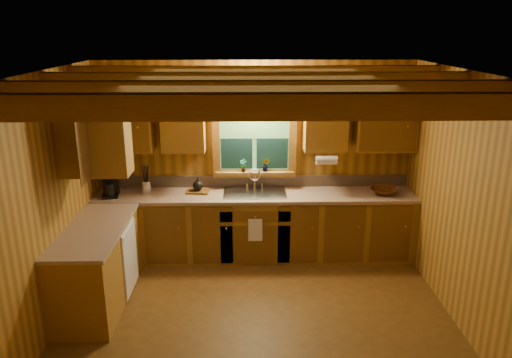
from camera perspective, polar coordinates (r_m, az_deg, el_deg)
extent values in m
plane|color=brown|center=(5.42, 0.17, -16.36)|extent=(4.20, 4.20, 0.00)
plane|color=brown|center=(4.53, 0.20, 12.16)|extent=(4.20, 4.20, 0.00)
plane|color=#8E601D|center=(6.63, -0.19, 2.42)|extent=(4.20, 0.00, 4.20)
plane|color=#8E601D|center=(3.12, 1.01, -15.87)|extent=(4.20, 0.00, 4.20)
plane|color=#8E601D|center=(5.22, -23.57, -3.28)|extent=(0.00, 3.80, 3.80)
plane|color=#8E601D|center=(5.30, 23.54, -2.96)|extent=(0.00, 3.80, 3.80)
cube|color=brown|center=(3.35, 0.68, 8.43)|extent=(4.20, 0.14, 0.18)
cube|color=brown|center=(4.14, 0.33, 10.15)|extent=(4.20, 0.14, 0.18)
cube|color=brown|center=(4.94, 0.09, 11.31)|extent=(4.20, 0.14, 0.18)
cube|color=brown|center=(5.73, -0.08, 12.16)|extent=(4.20, 0.14, 0.18)
cube|color=olive|center=(6.62, -0.13, -5.57)|extent=(4.20, 0.62, 0.86)
cube|color=olive|center=(5.86, -17.97, -9.66)|extent=(0.62, 1.60, 0.86)
cube|color=#9F836D|center=(6.46, -0.14, -1.89)|extent=(4.20, 0.66, 0.04)
cube|color=#9F836D|center=(5.68, -18.29, -5.60)|extent=(0.64, 1.60, 0.04)
cube|color=gray|center=(6.71, -0.18, -0.25)|extent=(4.20, 0.02, 0.16)
cube|color=white|center=(5.95, -14.44, -8.91)|extent=(0.02, 0.60, 0.80)
cube|color=olive|center=(6.55, -15.31, 6.45)|extent=(0.78, 0.34, 0.78)
cube|color=olive|center=(6.40, -8.48, 6.64)|extent=(0.55, 0.34, 0.78)
cube|color=olive|center=(6.43, 8.12, 6.70)|extent=(0.55, 0.34, 0.78)
cube|color=olive|center=(6.60, 14.86, 6.57)|extent=(0.78, 0.34, 0.78)
cube|color=olive|center=(5.62, -20.10, 4.29)|extent=(0.34, 1.10, 0.78)
cube|color=brown|center=(6.45, -0.19, 8.35)|extent=(1.12, 0.08, 0.10)
cube|color=brown|center=(6.65, -0.18, 0.67)|extent=(1.12, 0.08, 0.10)
cube|color=brown|center=(6.55, -4.66, 4.42)|extent=(0.10, 0.08, 0.80)
cube|color=brown|center=(6.56, 4.29, 4.46)|extent=(0.10, 0.08, 0.80)
cube|color=#457E35|center=(6.57, -0.19, 4.52)|extent=(0.92, 0.01, 0.80)
cube|color=#0F2B2D|center=(6.59, -2.27, 2.97)|extent=(0.42, 0.02, 0.42)
cube|color=#0F2B2D|center=(6.59, 1.90, 2.99)|extent=(0.42, 0.02, 0.42)
cylinder|color=black|center=(6.54, -0.18, 4.64)|extent=(0.92, 0.01, 0.01)
cube|color=brown|center=(6.61, -0.17, 0.74)|extent=(1.06, 0.14, 0.04)
cylinder|color=black|center=(6.42, -0.19, 10.38)|extent=(0.08, 0.03, 0.08)
cylinder|color=black|center=(6.36, -1.10, 10.31)|extent=(0.09, 0.17, 0.08)
cylinder|color=black|center=(6.36, 0.74, 10.31)|extent=(0.09, 0.17, 0.08)
sphere|color=#FFE0A5|center=(6.31, -1.64, 9.61)|extent=(0.13, 0.13, 0.13)
sphere|color=#FFE0A5|center=(6.31, 1.30, 9.62)|extent=(0.13, 0.13, 0.13)
cylinder|color=white|center=(6.34, 8.22, 2.19)|extent=(0.27, 0.11, 0.11)
cube|color=white|center=(6.29, -0.08, -5.96)|extent=(0.18, 0.01, 0.30)
cube|color=silver|center=(6.46, -0.14, -1.65)|extent=(0.82, 0.48, 0.02)
cube|color=#262628|center=(6.48, -1.82, -2.20)|extent=(0.34, 0.40, 0.14)
cube|color=#262628|center=(6.49, 1.54, -2.18)|extent=(0.34, 0.40, 0.14)
cylinder|color=silver|center=(6.60, -0.17, -0.28)|extent=(0.04, 0.04, 0.22)
torus|color=silver|center=(6.51, -0.16, 0.48)|extent=(0.16, 0.02, 0.16)
cube|color=black|center=(6.62, -16.58, -1.82)|extent=(0.20, 0.24, 0.03)
cube|color=black|center=(6.64, -16.54, -0.20)|extent=(0.20, 0.09, 0.33)
cube|color=black|center=(6.51, -16.87, 0.74)|extent=(0.20, 0.22, 0.04)
cylinder|color=black|center=(6.56, -16.73, -1.14)|extent=(0.12, 0.12, 0.14)
cylinder|color=silver|center=(6.63, -12.68, -0.90)|extent=(0.13, 0.13, 0.16)
cylinder|color=black|center=(6.57, -12.95, 0.48)|extent=(0.03, 0.04, 0.24)
cylinder|color=black|center=(6.58, -12.78, 0.51)|extent=(0.01, 0.01, 0.24)
cylinder|color=black|center=(6.58, -12.61, 0.54)|extent=(0.03, 0.04, 0.24)
cylinder|color=black|center=(6.59, -12.48, 0.56)|extent=(0.05, 0.06, 0.24)
cube|color=brown|center=(6.55, -6.76, -1.44)|extent=(0.31, 0.23, 0.03)
sphere|color=black|center=(6.52, -6.78, -0.77)|extent=(0.14, 0.14, 0.14)
cylinder|color=black|center=(6.50, -6.81, -0.04)|extent=(0.02, 0.02, 0.04)
imported|color=#48230C|center=(6.65, 14.63, -1.35)|extent=(0.41, 0.41, 0.08)
imported|color=brown|center=(6.55, -1.51, 1.56)|extent=(0.11, 0.09, 0.18)
imported|color=brown|center=(6.57, 1.15, 1.67)|extent=(0.13, 0.12, 0.19)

